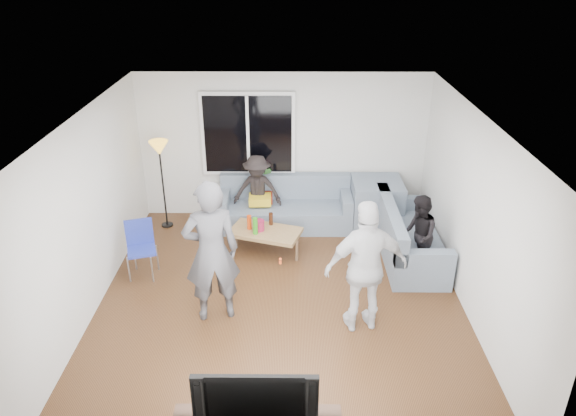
{
  "coord_description": "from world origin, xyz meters",
  "views": [
    {
      "loc": [
        0.14,
        -6.13,
        4.41
      ],
      "look_at": [
        0.1,
        0.6,
        1.15
      ],
      "focal_mm": 33.36,
      "sensor_mm": 36.0,
      "label": 1
    }
  ],
  "objects_px": {
    "sofa_right_section": "(411,233)",
    "television": "(256,394)",
    "coffee_table": "(265,241)",
    "player_left": "(211,252)",
    "sofa_back_section": "(285,204)",
    "spectator_right": "(418,235)",
    "side_chair": "(142,251)",
    "floor_lamp": "(163,185)",
    "spectator_back": "(257,191)",
    "player_right": "(366,267)"
  },
  "relations": [
    {
      "from": "floor_lamp",
      "to": "player_right",
      "type": "relative_size",
      "value": 0.88
    },
    {
      "from": "spectator_back",
      "to": "side_chair",
      "type": "bearing_deg",
      "value": -129.35
    },
    {
      "from": "player_right",
      "to": "spectator_right",
      "type": "bearing_deg",
      "value": -136.15
    },
    {
      "from": "sofa_back_section",
      "to": "floor_lamp",
      "type": "xyz_separation_m",
      "value": [
        -2.09,
        -0.02,
        0.36
      ]
    },
    {
      "from": "sofa_right_section",
      "to": "spectator_back",
      "type": "relative_size",
      "value": 1.54
    },
    {
      "from": "coffee_table",
      "to": "spectator_back",
      "type": "distance_m",
      "value": 1.08
    },
    {
      "from": "side_chair",
      "to": "spectator_right",
      "type": "distance_m",
      "value": 4.08
    },
    {
      "from": "player_left",
      "to": "coffee_table",
      "type": "bearing_deg",
      "value": -123.94
    },
    {
      "from": "side_chair",
      "to": "player_left",
      "type": "relative_size",
      "value": 0.44
    },
    {
      "from": "sofa_back_section",
      "to": "sofa_right_section",
      "type": "relative_size",
      "value": 1.15
    },
    {
      "from": "sofa_back_section",
      "to": "sofa_right_section",
      "type": "distance_m",
      "value": 2.24
    },
    {
      "from": "coffee_table",
      "to": "floor_lamp",
      "type": "xyz_separation_m",
      "value": [
        -1.78,
        0.92,
        0.58
      ]
    },
    {
      "from": "sofa_back_section",
      "to": "side_chair",
      "type": "bearing_deg",
      "value": -141.96
    },
    {
      "from": "side_chair",
      "to": "player_right",
      "type": "relative_size",
      "value": 0.48
    },
    {
      "from": "coffee_table",
      "to": "television",
      "type": "relative_size",
      "value": 0.98
    },
    {
      "from": "coffee_table",
      "to": "player_right",
      "type": "relative_size",
      "value": 0.62
    },
    {
      "from": "side_chair",
      "to": "player_right",
      "type": "height_order",
      "value": "player_right"
    },
    {
      "from": "sofa_right_section",
      "to": "spectator_right",
      "type": "relative_size",
      "value": 1.62
    },
    {
      "from": "player_left",
      "to": "television",
      "type": "height_order",
      "value": "player_left"
    },
    {
      "from": "sofa_back_section",
      "to": "side_chair",
      "type": "distance_m",
      "value": 2.65
    },
    {
      "from": "spectator_right",
      "to": "spectator_back",
      "type": "relative_size",
      "value": 0.96
    },
    {
      "from": "spectator_back",
      "to": "television",
      "type": "distance_m",
      "value": 4.81
    },
    {
      "from": "sofa_back_section",
      "to": "spectator_right",
      "type": "distance_m",
      "value": 2.49
    },
    {
      "from": "floor_lamp",
      "to": "spectator_right",
      "type": "height_order",
      "value": "floor_lamp"
    },
    {
      "from": "sofa_back_section",
      "to": "spectator_right",
      "type": "height_order",
      "value": "spectator_right"
    },
    {
      "from": "sofa_back_section",
      "to": "sofa_right_section",
      "type": "xyz_separation_m",
      "value": [
        1.98,
        -1.05,
        0.0
      ]
    },
    {
      "from": "coffee_table",
      "to": "floor_lamp",
      "type": "bearing_deg",
      "value": 152.73
    },
    {
      "from": "coffee_table",
      "to": "television",
      "type": "bearing_deg",
      "value": -88.58
    },
    {
      "from": "sofa_back_section",
      "to": "player_right",
      "type": "height_order",
      "value": "player_right"
    },
    {
      "from": "television",
      "to": "player_right",
      "type": "bearing_deg",
      "value": 57.78
    },
    {
      "from": "spectator_back",
      "to": "player_right",
      "type": "bearing_deg",
      "value": -57.27
    },
    {
      "from": "sofa_right_section",
      "to": "spectator_back",
      "type": "height_order",
      "value": "spectator_back"
    },
    {
      "from": "sofa_back_section",
      "to": "spectator_back",
      "type": "bearing_deg",
      "value": 176.43
    },
    {
      "from": "spectator_back",
      "to": "sofa_back_section",
      "type": "bearing_deg",
      "value": 1.09
    },
    {
      "from": "sofa_back_section",
      "to": "player_left",
      "type": "bearing_deg",
      "value": -109.14
    },
    {
      "from": "side_chair",
      "to": "player_right",
      "type": "bearing_deg",
      "value": -37.96
    },
    {
      "from": "side_chair",
      "to": "spectator_right",
      "type": "xyz_separation_m",
      "value": [
        4.07,
        0.15,
        0.19
      ]
    },
    {
      "from": "sofa_back_section",
      "to": "television",
      "type": "bearing_deg",
      "value": -92.53
    },
    {
      "from": "spectator_back",
      "to": "television",
      "type": "xyz_separation_m",
      "value": [
        0.27,
        -4.8,
        0.12
      ]
    },
    {
      "from": "sofa_right_section",
      "to": "television",
      "type": "xyz_separation_m",
      "value": [
        -2.19,
        -3.72,
        0.34
      ]
    },
    {
      "from": "sofa_back_section",
      "to": "coffee_table",
      "type": "distance_m",
      "value": 1.01
    },
    {
      "from": "coffee_table",
      "to": "player_left",
      "type": "distance_m",
      "value": 1.92
    },
    {
      "from": "floor_lamp",
      "to": "spectator_back",
      "type": "height_order",
      "value": "floor_lamp"
    },
    {
      "from": "floor_lamp",
      "to": "spectator_back",
      "type": "xyz_separation_m",
      "value": [
        1.61,
        0.05,
        -0.13
      ]
    },
    {
      "from": "side_chair",
      "to": "spectator_back",
      "type": "relative_size",
      "value": 0.66
    },
    {
      "from": "side_chair",
      "to": "floor_lamp",
      "type": "xyz_separation_m",
      "value": [
        0.0,
        1.61,
        0.35
      ]
    },
    {
      "from": "coffee_table",
      "to": "player_left",
      "type": "bearing_deg",
      "value": -109.78
    },
    {
      "from": "sofa_back_section",
      "to": "coffee_table",
      "type": "bearing_deg",
      "value": -108.0
    },
    {
      "from": "floor_lamp",
      "to": "television",
      "type": "height_order",
      "value": "floor_lamp"
    },
    {
      "from": "floor_lamp",
      "to": "sofa_back_section",
      "type": "bearing_deg",
      "value": 0.59
    }
  ]
}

